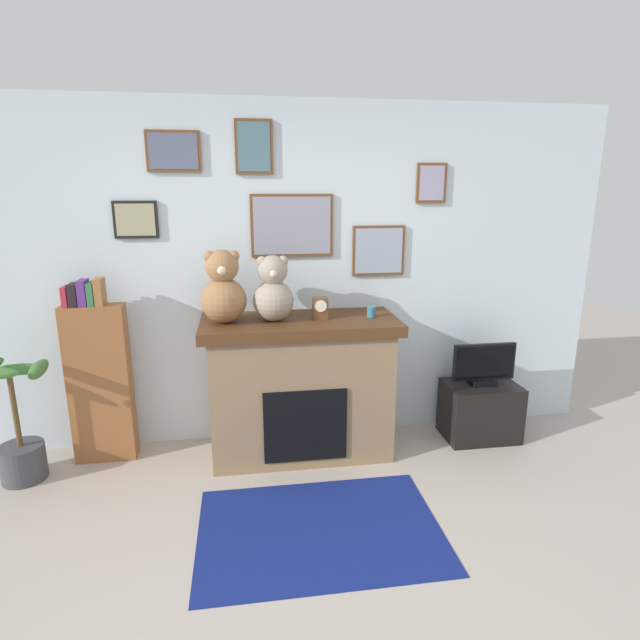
{
  "coord_description": "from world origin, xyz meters",
  "views": [
    {
      "loc": [
        -0.26,
        -1.94,
        1.97
      ],
      "look_at": [
        0.28,
        1.64,
        1.04
      ],
      "focal_mm": 28.75,
      "sensor_mm": 36.0,
      "label": 1
    }
  ],
  "objects_px": {
    "bookshelf": "(99,379)",
    "potted_plant": "(18,431)",
    "tv_stand": "(480,411)",
    "television": "(484,366)",
    "fireplace": "(300,386)",
    "mantel_clock": "(320,308)",
    "candle_jar": "(371,312)",
    "teddy_bear_tan": "(223,290)",
    "teddy_bear_brown": "(273,292)"
  },
  "relations": [
    {
      "from": "mantel_clock",
      "to": "teddy_bear_tan",
      "type": "bearing_deg",
      "value": 179.94
    },
    {
      "from": "fireplace",
      "to": "bookshelf",
      "type": "relative_size",
      "value": 1.04
    },
    {
      "from": "bookshelf",
      "to": "potted_plant",
      "type": "relative_size",
      "value": 1.52
    },
    {
      "from": "potted_plant",
      "to": "teddy_bear_brown",
      "type": "height_order",
      "value": "teddy_bear_brown"
    },
    {
      "from": "tv_stand",
      "to": "television",
      "type": "relative_size",
      "value": 1.13
    },
    {
      "from": "potted_plant",
      "to": "candle_jar",
      "type": "relative_size",
      "value": 11.1
    },
    {
      "from": "mantel_clock",
      "to": "teddy_bear_tan",
      "type": "height_order",
      "value": "teddy_bear_tan"
    },
    {
      "from": "fireplace",
      "to": "tv_stand",
      "type": "height_order",
      "value": "fireplace"
    },
    {
      "from": "potted_plant",
      "to": "tv_stand",
      "type": "relative_size",
      "value": 1.57
    },
    {
      "from": "potted_plant",
      "to": "teddy_bear_tan",
      "type": "distance_m",
      "value": 1.69
    },
    {
      "from": "potted_plant",
      "to": "teddy_bear_tan",
      "type": "bearing_deg",
      "value": 3.93
    },
    {
      "from": "tv_stand",
      "to": "television",
      "type": "xyz_separation_m",
      "value": [
        -0.0,
        -0.0,
        0.39
      ]
    },
    {
      "from": "candle_jar",
      "to": "teddy_bear_tan",
      "type": "relative_size",
      "value": 0.16
    },
    {
      "from": "bookshelf",
      "to": "tv_stand",
      "type": "xyz_separation_m",
      "value": [
        2.91,
        -0.1,
        -0.4
      ]
    },
    {
      "from": "tv_stand",
      "to": "teddy_bear_brown",
      "type": "xyz_separation_m",
      "value": [
        -1.65,
        -0.02,
        1.03
      ]
    },
    {
      "from": "potted_plant",
      "to": "candle_jar",
      "type": "height_order",
      "value": "candle_jar"
    },
    {
      "from": "television",
      "to": "mantel_clock",
      "type": "xyz_separation_m",
      "value": [
        -1.31,
        -0.02,
        0.52
      ]
    },
    {
      "from": "tv_stand",
      "to": "teddy_bear_tan",
      "type": "relative_size",
      "value": 1.11
    },
    {
      "from": "tv_stand",
      "to": "television",
      "type": "distance_m",
      "value": 0.39
    },
    {
      "from": "fireplace",
      "to": "television",
      "type": "relative_size",
      "value": 2.82
    },
    {
      "from": "teddy_bear_brown",
      "to": "potted_plant",
      "type": "bearing_deg",
      "value": -176.84
    },
    {
      "from": "candle_jar",
      "to": "teddy_bear_tan",
      "type": "distance_m",
      "value": 1.08
    },
    {
      "from": "candle_jar",
      "to": "teddy_bear_tan",
      "type": "bearing_deg",
      "value": -179.96
    },
    {
      "from": "teddy_bear_tan",
      "to": "teddy_bear_brown",
      "type": "bearing_deg",
      "value": 0.01
    },
    {
      "from": "fireplace",
      "to": "mantel_clock",
      "type": "relative_size",
      "value": 9.04
    },
    {
      "from": "fireplace",
      "to": "potted_plant",
      "type": "relative_size",
      "value": 1.59
    },
    {
      "from": "television",
      "to": "tv_stand",
      "type": "bearing_deg",
      "value": 90.0
    },
    {
      "from": "television",
      "to": "candle_jar",
      "type": "relative_size",
      "value": 6.27
    },
    {
      "from": "candle_jar",
      "to": "teddy_bear_brown",
      "type": "bearing_deg",
      "value": -179.95
    },
    {
      "from": "television",
      "to": "teddy_bear_brown",
      "type": "distance_m",
      "value": 1.77
    },
    {
      "from": "mantel_clock",
      "to": "potted_plant",
      "type": "bearing_deg",
      "value": -177.37
    },
    {
      "from": "fireplace",
      "to": "mantel_clock",
      "type": "height_order",
      "value": "mantel_clock"
    },
    {
      "from": "candle_jar",
      "to": "mantel_clock",
      "type": "bearing_deg",
      "value": -179.8
    },
    {
      "from": "mantel_clock",
      "to": "teddy_bear_brown",
      "type": "distance_m",
      "value": 0.36
    },
    {
      "from": "bookshelf",
      "to": "potted_plant",
      "type": "xyz_separation_m",
      "value": [
        -0.5,
        -0.22,
        -0.27
      ]
    },
    {
      "from": "candle_jar",
      "to": "teddy_bear_brown",
      "type": "xyz_separation_m",
      "value": [
        -0.72,
        -0.0,
        0.17
      ]
    },
    {
      "from": "mantel_clock",
      "to": "teddy_bear_brown",
      "type": "xyz_separation_m",
      "value": [
        -0.34,
        0.0,
        0.13
      ]
    },
    {
      "from": "potted_plant",
      "to": "teddy_bear_brown",
      "type": "xyz_separation_m",
      "value": [
        1.77,
        0.1,
        0.9
      ]
    },
    {
      "from": "fireplace",
      "to": "potted_plant",
      "type": "bearing_deg",
      "value": -176.61
    },
    {
      "from": "potted_plant",
      "to": "tv_stand",
      "type": "height_order",
      "value": "potted_plant"
    },
    {
      "from": "teddy_bear_tan",
      "to": "teddy_bear_brown",
      "type": "relative_size",
      "value": 1.1
    },
    {
      "from": "potted_plant",
      "to": "tv_stand",
      "type": "distance_m",
      "value": 3.42
    },
    {
      "from": "bookshelf",
      "to": "tv_stand",
      "type": "distance_m",
      "value": 2.94
    },
    {
      "from": "television",
      "to": "mantel_clock",
      "type": "height_order",
      "value": "mantel_clock"
    },
    {
      "from": "potted_plant",
      "to": "teddy_bear_tan",
      "type": "height_order",
      "value": "teddy_bear_tan"
    },
    {
      "from": "bookshelf",
      "to": "potted_plant",
      "type": "bearing_deg",
      "value": -156.46
    },
    {
      "from": "teddy_bear_brown",
      "to": "teddy_bear_tan",
      "type": "bearing_deg",
      "value": -179.99
    },
    {
      "from": "bookshelf",
      "to": "teddy_bear_brown",
      "type": "height_order",
      "value": "teddy_bear_brown"
    },
    {
      "from": "potted_plant",
      "to": "teddy_bear_brown",
      "type": "bearing_deg",
      "value": 3.16
    },
    {
      "from": "mantel_clock",
      "to": "candle_jar",
      "type": "bearing_deg",
      "value": 0.2
    }
  ]
}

